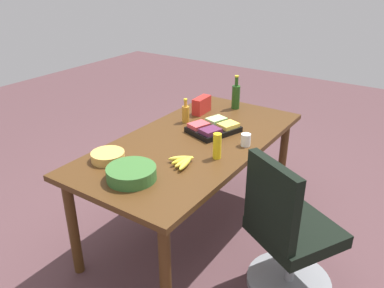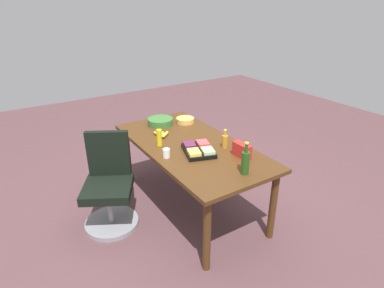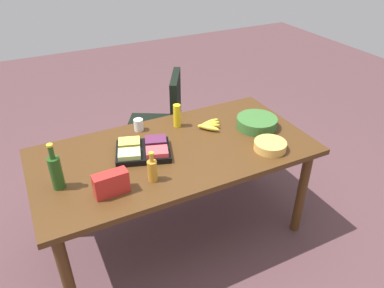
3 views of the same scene
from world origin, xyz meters
TOP-DOWN VIEW (x-y plane):
  - ground_plane at (0.00, 0.00)m, footprint 10.00×10.00m
  - conference_table at (0.00, 0.00)m, footprint 1.92×0.96m
  - office_chair at (0.22, 0.86)m, footprint 0.65×0.65m
  - banana_bunch at (0.36, 0.16)m, footprint 0.20×0.18m
  - mustard_bottle at (0.15, 0.29)m, footprint 0.06×0.06m
  - fruit_platter at (-0.21, 0.04)m, footprint 0.43×0.38m
  - dressing_bottle at (-0.26, -0.25)m, footprint 0.08×0.08m
  - paper_cup at (-0.13, 0.36)m, footprint 0.08×0.08m
  - chip_bowl at (0.59, -0.29)m, footprint 0.26×0.26m
  - wine_bottle at (-0.78, -0.07)m, footprint 0.09×0.09m
  - chip_bag_red at (-0.52, -0.26)m, footprint 0.20×0.09m
  - salad_bowl at (0.68, 0.01)m, footprint 0.31×0.31m

SIDE VIEW (x-z plane):
  - ground_plane at x=0.00m, z-range 0.00..0.00m
  - office_chair at x=0.22m, z-range -0.11..0.88m
  - conference_table at x=0.00m, z-range 0.31..1.10m
  - banana_bunch at x=0.36m, z-range 0.80..0.83m
  - chip_bowl at x=0.59m, z-range 0.79..0.85m
  - fruit_platter at x=-0.21m, z-range 0.79..0.86m
  - salad_bowl at x=0.68m, z-range 0.79..0.87m
  - paper_cup at x=-0.13m, z-range 0.79..0.88m
  - chip_bag_red at x=-0.52m, z-range 0.79..0.93m
  - dressing_bottle at x=-0.26m, z-range 0.77..0.97m
  - mustard_bottle at x=0.15m, z-range 0.79..0.97m
  - wine_bottle at x=-0.78m, z-range 0.76..1.06m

